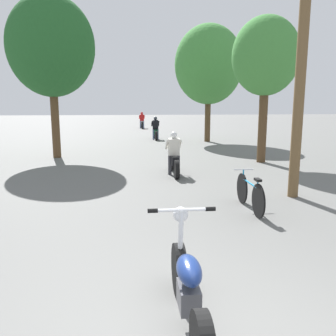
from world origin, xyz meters
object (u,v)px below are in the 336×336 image
(motorcycle_rider_lead, at_px, (174,158))
(motorcycle_rider_mid, at_px, (156,131))
(utility_pole, at_px, (302,52))
(motorcycle_foreground, at_px, (188,289))
(roadside_tree_right_far, at_px, (209,65))
(roadside_tree_right_near, at_px, (266,57))
(motorcycle_rider_far, at_px, (142,122))
(bicycle_parked, at_px, (250,193))
(roadside_tree_left, at_px, (51,47))

(motorcycle_rider_lead, distance_m, motorcycle_rider_mid, 10.59)
(utility_pole, height_order, motorcycle_rider_lead, utility_pole)
(motorcycle_foreground, bearing_deg, roadside_tree_right_far, 77.19)
(roadside_tree_right_far, relative_size, motorcycle_rider_mid, 3.36)
(roadside_tree_right_far, xyz_separation_m, motorcycle_foreground, (-3.82, -16.80, -3.84))
(roadside_tree_right_near, bearing_deg, motorcycle_rider_mid, 111.46)
(motorcycle_rider_lead, bearing_deg, motorcycle_rider_far, 91.03)
(utility_pole, distance_m, bicycle_parked, 3.42)
(utility_pole, distance_m, motorcycle_foreground, 6.47)
(motorcycle_foreground, xyz_separation_m, motorcycle_rider_lead, (0.79, 7.68, 0.09))
(motorcycle_foreground, relative_size, bicycle_parked, 1.16)
(bicycle_parked, bearing_deg, roadside_tree_left, 124.98)
(roadside_tree_right_far, xyz_separation_m, motorcycle_rider_far, (-3.39, 10.79, -3.74))
(utility_pole, distance_m, roadside_tree_left, 9.78)
(roadside_tree_right_near, distance_m, bicycle_parked, 7.21)
(roadside_tree_right_far, distance_m, motorcycle_foreground, 17.66)
(utility_pole, xyz_separation_m, roadside_tree_right_near, (1.03, 4.90, 0.48))
(roadside_tree_right_near, height_order, bicycle_parked, roadside_tree_right_near)
(roadside_tree_left, distance_m, motorcycle_rider_lead, 7.01)
(roadside_tree_right_near, relative_size, roadside_tree_right_far, 0.82)
(motorcycle_rider_lead, height_order, bicycle_parked, motorcycle_rider_lead)
(motorcycle_rider_mid, height_order, bicycle_parked, motorcycle_rider_mid)
(motorcycle_rider_mid, distance_m, motorcycle_rider_far, 9.34)
(motorcycle_foreground, height_order, motorcycle_rider_far, motorcycle_rider_far)
(motorcycle_foreground, relative_size, motorcycle_rider_mid, 1.04)
(roadside_tree_right_near, relative_size, roadside_tree_left, 0.84)
(roadside_tree_right_near, relative_size, bicycle_parked, 3.08)
(roadside_tree_left, distance_m, motorcycle_rider_far, 16.91)
(utility_pole, height_order, roadside_tree_right_far, utility_pole)
(motorcycle_rider_far, height_order, bicycle_parked, motorcycle_rider_far)
(bicycle_parked, bearing_deg, roadside_tree_right_far, 81.68)
(roadside_tree_right_far, height_order, motorcycle_rider_mid, roadside_tree_right_far)
(bicycle_parked, bearing_deg, utility_pole, 34.21)
(utility_pole, xyz_separation_m, motorcycle_foreground, (-3.32, -4.73, -2.92))
(roadside_tree_right_far, distance_m, motorcycle_rider_far, 11.91)
(motorcycle_rider_mid, xyz_separation_m, motorcycle_rider_far, (-0.52, 9.33, 0.01))
(utility_pole, bearing_deg, motorcycle_rider_far, 97.20)
(motorcycle_foreground, bearing_deg, roadside_tree_right_near, 65.71)
(motorcycle_foreground, xyz_separation_m, motorcycle_rider_mid, (0.95, 18.27, 0.10))
(motorcycle_rider_mid, bearing_deg, motorcycle_rider_far, 93.20)
(roadside_tree_right_far, distance_m, roadside_tree_left, 9.03)
(roadside_tree_right_far, relative_size, motorcycle_foreground, 3.23)
(roadside_tree_right_far, relative_size, roadside_tree_left, 1.02)
(utility_pole, height_order, motorcycle_foreground, utility_pole)
(motorcycle_rider_lead, bearing_deg, roadside_tree_left, 137.93)
(motorcycle_rider_lead, xyz_separation_m, motorcycle_rider_mid, (0.16, 10.59, 0.01))
(utility_pole, distance_m, motorcycle_rider_far, 23.22)
(roadside_tree_right_near, distance_m, motorcycle_rider_mid, 9.85)
(roadside_tree_right_far, height_order, motorcycle_rider_far, roadside_tree_right_far)
(motorcycle_rider_far, bearing_deg, roadside_tree_left, -104.02)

